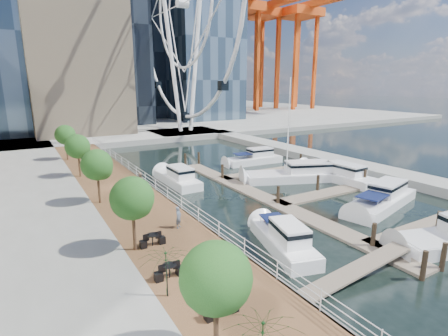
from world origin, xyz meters
TOP-DOWN VIEW (x-y plane):
  - ground at (0.00, 0.00)m, footprint 520.00×520.00m
  - boardwalk at (-9.00, 15.00)m, footprint 6.00×60.00m
  - seawall at (-6.00, 15.00)m, footprint 0.25×60.00m
  - land_far at (0.00, 102.00)m, footprint 200.00×114.00m
  - breakwater at (20.00, 20.00)m, footprint 4.00×60.00m
  - pier at (14.00, 52.00)m, footprint 14.00×12.00m
  - railing at (-6.10, 15.00)m, footprint 0.10×60.00m
  - floating_docks at (7.97, 9.98)m, footprint 16.00×34.00m
  - ferris_wheel at (14.00, 52.00)m, footprint 5.80×45.60m
  - port_cranes at (67.67, 95.67)m, footprint 40.00×52.00m
  - street_trees at (-11.40, 14.00)m, footprint 2.60×42.60m
  - cafe_tables at (-10.40, -2.00)m, footprint 2.50×13.70m
  - yacht_foreground at (10.73, 2.86)m, footprint 10.78×5.23m
  - pedestrian_near at (-7.77, 5.75)m, footprint 0.67×0.64m
  - pedestrian_mid at (-7.32, 15.72)m, footprint 0.86×0.98m
  - pedestrian_far at (-8.72, 27.14)m, footprint 1.06×0.90m
  - moored_yachts at (9.03, 12.11)m, footprint 21.06×32.02m

SIDE VIEW (x-z plane):
  - ground at x=0.00m, z-range 0.00..0.00m
  - yacht_foreground at x=10.73m, z-range -1.07..1.07m
  - moored_yachts at x=9.03m, z-range -5.75..5.75m
  - floating_docks at x=7.97m, z-range -0.81..1.79m
  - boardwalk at x=-9.00m, z-range 0.00..1.00m
  - seawall at x=-6.00m, z-range 0.00..1.00m
  - land_far at x=0.00m, z-range 0.00..1.00m
  - breakwater at x=20.00m, z-range 0.00..1.00m
  - pier at x=14.00m, z-range 0.00..1.00m
  - cafe_tables at x=-10.40m, z-range 1.00..1.74m
  - railing at x=-6.10m, z-range 1.00..2.05m
  - pedestrian_near at x=-7.77m, z-range 1.00..2.54m
  - pedestrian_far at x=-8.72m, z-range 1.00..2.71m
  - pedestrian_mid at x=-7.32m, z-range 1.00..2.72m
  - street_trees at x=-11.40m, z-range 1.99..6.59m
  - port_cranes at x=67.67m, z-range 1.00..39.00m
  - ferris_wheel at x=14.00m, z-range 2.02..49.82m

